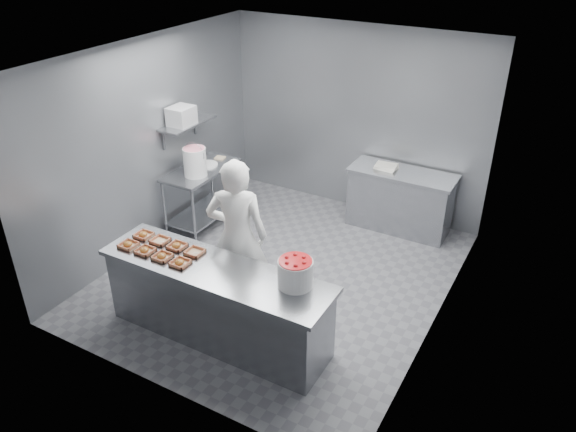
% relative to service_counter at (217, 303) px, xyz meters
% --- Properties ---
extents(floor, '(4.50, 4.50, 0.00)m').
position_rel_service_counter_xyz_m(floor, '(0.00, 1.35, -0.45)').
color(floor, '#4C4C51').
rests_on(floor, ground).
extents(ceiling, '(4.50, 4.50, 0.00)m').
position_rel_service_counter_xyz_m(ceiling, '(0.00, 1.35, 2.35)').
color(ceiling, white).
rests_on(ceiling, wall_back).
extents(wall_back, '(4.00, 0.04, 2.80)m').
position_rel_service_counter_xyz_m(wall_back, '(0.00, 3.60, 0.95)').
color(wall_back, slate).
rests_on(wall_back, ground).
extents(wall_left, '(0.04, 4.50, 2.80)m').
position_rel_service_counter_xyz_m(wall_left, '(-2.00, 1.35, 0.95)').
color(wall_left, slate).
rests_on(wall_left, ground).
extents(wall_right, '(0.04, 4.50, 2.80)m').
position_rel_service_counter_xyz_m(wall_right, '(2.00, 1.35, 0.95)').
color(wall_right, slate).
rests_on(wall_right, ground).
extents(service_counter, '(2.60, 0.70, 0.90)m').
position_rel_service_counter_xyz_m(service_counter, '(0.00, 0.00, 0.00)').
color(service_counter, slate).
rests_on(service_counter, ground).
extents(prep_table, '(0.60, 1.20, 0.90)m').
position_rel_service_counter_xyz_m(prep_table, '(-1.65, 1.95, 0.14)').
color(prep_table, slate).
rests_on(prep_table, ground).
extents(back_counter, '(1.50, 0.60, 0.90)m').
position_rel_service_counter_xyz_m(back_counter, '(0.90, 3.25, -0.00)').
color(back_counter, slate).
rests_on(back_counter, ground).
extents(wall_shelf, '(0.35, 0.90, 0.03)m').
position_rel_service_counter_xyz_m(wall_shelf, '(-1.82, 1.95, 1.10)').
color(wall_shelf, slate).
rests_on(wall_shelf, wall_left).
extents(tray_0, '(0.19, 0.18, 0.06)m').
position_rel_service_counter_xyz_m(tray_0, '(-1.07, -0.12, 0.47)').
color(tray_0, tan).
rests_on(tray_0, service_counter).
extents(tray_1, '(0.19, 0.18, 0.06)m').
position_rel_service_counter_xyz_m(tray_1, '(-0.83, -0.12, 0.47)').
color(tray_1, tan).
rests_on(tray_1, service_counter).
extents(tray_2, '(0.19, 0.18, 0.06)m').
position_rel_service_counter_xyz_m(tray_2, '(-0.59, -0.12, 0.47)').
color(tray_2, tan).
rests_on(tray_2, service_counter).
extents(tray_3, '(0.19, 0.18, 0.06)m').
position_rel_service_counter_xyz_m(tray_3, '(-0.35, -0.12, 0.47)').
color(tray_3, tan).
rests_on(tray_3, service_counter).
extents(tray_4, '(0.19, 0.18, 0.06)m').
position_rel_service_counter_xyz_m(tray_4, '(-1.07, 0.12, 0.47)').
color(tray_4, tan).
rests_on(tray_4, service_counter).
extents(tray_5, '(0.19, 0.18, 0.04)m').
position_rel_service_counter_xyz_m(tray_5, '(-0.83, 0.12, 0.47)').
color(tray_5, tan).
rests_on(tray_5, service_counter).
extents(tray_6, '(0.19, 0.18, 0.06)m').
position_rel_service_counter_xyz_m(tray_6, '(-0.59, 0.12, 0.47)').
color(tray_6, tan).
rests_on(tray_6, service_counter).
extents(tray_7, '(0.19, 0.18, 0.04)m').
position_rel_service_counter_xyz_m(tray_7, '(-0.35, 0.12, 0.47)').
color(tray_7, tan).
rests_on(tray_7, service_counter).
extents(worker, '(0.80, 0.68, 1.87)m').
position_rel_service_counter_xyz_m(worker, '(-0.12, 0.60, 0.48)').
color(worker, white).
rests_on(worker, ground).
extents(strawberry_tub, '(0.35, 0.35, 0.29)m').
position_rel_service_counter_xyz_m(strawberry_tub, '(0.87, 0.15, 0.60)').
color(strawberry_tub, silver).
rests_on(strawberry_tub, service_counter).
extents(glaze_bucket, '(0.33, 0.32, 0.49)m').
position_rel_service_counter_xyz_m(glaze_bucket, '(-1.58, 1.74, 0.66)').
color(glaze_bucket, silver).
rests_on(glaze_bucket, prep_table).
extents(bucket_lid, '(0.37, 0.37, 0.02)m').
position_rel_service_counter_xyz_m(bucket_lid, '(-1.64, 2.08, 0.46)').
color(bucket_lid, silver).
rests_on(bucket_lid, prep_table).
extents(rag, '(0.16, 0.14, 0.02)m').
position_rel_service_counter_xyz_m(rag, '(-1.63, 2.39, 0.46)').
color(rag, '#CCB28C').
rests_on(rag, prep_table).
extents(appliance, '(0.29, 0.33, 0.25)m').
position_rel_service_counter_xyz_m(appliance, '(-1.82, 1.84, 1.24)').
color(appliance, gray).
rests_on(appliance, wall_shelf).
extents(paper_stack, '(0.31, 0.23, 0.06)m').
position_rel_service_counter_xyz_m(paper_stack, '(0.65, 3.25, 0.48)').
color(paper_stack, silver).
rests_on(paper_stack, back_counter).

